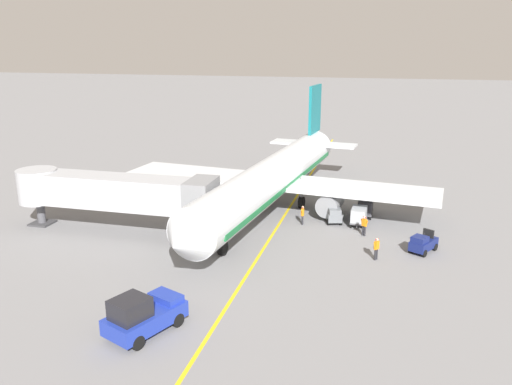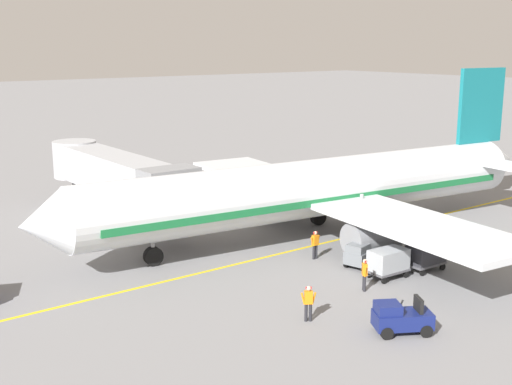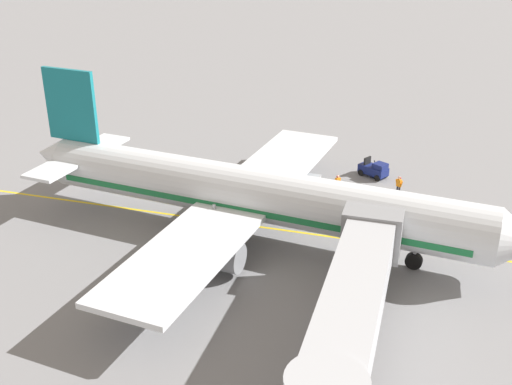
{
  "view_description": "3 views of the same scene",
  "coord_description": "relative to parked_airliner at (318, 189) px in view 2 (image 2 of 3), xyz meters",
  "views": [
    {
      "loc": [
        -8.65,
        44.75,
        15.26
      ],
      "look_at": [
        1.71,
        4.34,
        3.18
      ],
      "focal_mm": 36.27,
      "sensor_mm": 36.0,
      "label": 1
    },
    {
      "loc": [
        -29.4,
        27.5,
        12.35
      ],
      "look_at": [
        2.62,
        3.3,
        3.29
      ],
      "focal_mm": 46.28,
      "sensor_mm": 36.0,
      "label": 2
    },
    {
      "loc": [
        38.54,
        10.62,
        21.11
      ],
      "look_at": [
        -0.18,
        -0.91,
        2.66
      ],
      "focal_mm": 43.27,
      "sensor_mm": 36.0,
      "label": 3
    }
  ],
  "objects": [
    {
      "name": "baggage_cart_second_in_train",
      "position": [
        -8.56,
        -0.31,
        -2.24
      ],
      "size": [
        1.38,
        2.92,
        1.58
      ],
      "color": "#4C4C51",
      "rests_on": "ground"
    },
    {
      "name": "jet_bridge",
      "position": [
        11.62,
        8.78,
        0.27
      ],
      "size": [
        17.59,
        3.5,
        4.98
      ],
      "color": "#A8AAAF",
      "rests_on": "ground"
    },
    {
      "name": "baggage_tug_lead",
      "position": [
        -5.9,
        1.92,
        -2.47
      ],
      "size": [
        1.84,
        2.73,
        1.62
      ],
      "color": "slate",
      "rests_on": "ground"
    },
    {
      "name": "baggage_cart_front",
      "position": [
        -8.13,
        2.26,
        -2.24
      ],
      "size": [
        1.38,
        2.92,
        1.58
      ],
      "color": "#4C4C51",
      "rests_on": "ground"
    },
    {
      "name": "gate_lead_in_line",
      "position": [
        -1.37,
        0.81,
        -3.18
      ],
      "size": [
        0.24,
        80.0,
        0.01
      ],
      "primitive_type": "cube",
      "color": "gold",
      "rests_on": "ground"
    },
    {
      "name": "ground_crew_wing_walker",
      "position": [
        -3.36,
        3.25,
        -2.23
      ],
      "size": [
        0.25,
        0.73,
        1.69
      ],
      "color": "#232328",
      "rests_on": "ground"
    },
    {
      "name": "parked_airliner",
      "position": [
        0.0,
        0.0,
        0.0
      ],
      "size": [
        30.4,
        37.34,
        10.63
      ],
      "color": "silver",
      "rests_on": "ground"
    },
    {
      "name": "baggage_tug_trailing",
      "position": [
        -13.22,
        7.14,
        -2.47
      ],
      "size": [
        2.28,
        2.77,
        1.62
      ],
      "color": "navy",
      "rests_on": "ground"
    },
    {
      "name": "ground_plane",
      "position": [
        -1.37,
        0.81,
        -3.19
      ],
      "size": [
        400.0,
        400.0,
        0.0
      ],
      "primitive_type": "plane",
      "color": "slate"
    },
    {
      "name": "ground_crew_marshaller",
      "position": [
        -9.83,
        9.5,
        -2.23
      ],
      "size": [
        0.46,
        0.66,
        1.69
      ],
      "color": "#232328",
      "rests_on": "ground"
    },
    {
      "name": "ground_crew_loader",
      "position": [
        -8.71,
        4.69,
        -2.23
      ],
      "size": [
        0.63,
        0.5,
        1.69
      ],
      "color": "#232328",
      "rests_on": "ground"
    }
  ]
}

